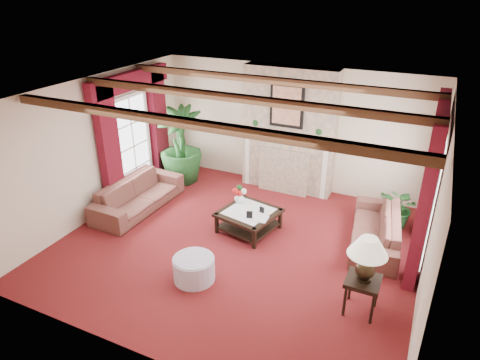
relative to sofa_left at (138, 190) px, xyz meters
The scene contains 23 objects.
floor 2.47m from the sofa_left, ahead, with size 6.00×6.00×0.00m, color #4E0F0E.
ceiling 3.34m from the sofa_left, ahead, with size 6.00×6.00×0.00m, color white.
back_wall 3.54m from the sofa_left, 45.04° to the left, with size 6.00×0.02×2.70m, color beige.
left_wall 1.16m from the sofa_left, 150.26° to the right, with size 0.02×5.50×2.70m, color beige.
right_wall 5.50m from the sofa_left, ahead, with size 0.02×5.50×2.70m, color beige.
ceiling_beams 3.30m from the sofa_left, ahead, with size 6.00×3.00×0.12m, color #382112, non-canonical shape.
fireplace 3.99m from the sofa_left, 42.56° to the left, with size 2.00×0.52×2.70m, color tan, non-canonical shape.
french_door_left 1.92m from the sofa_left, 130.26° to the left, with size 0.10×1.10×2.16m, color white, non-canonical shape.
french_door_right 5.69m from the sofa_left, ahead, with size 0.10×1.10×2.16m, color white, non-canonical shape.
curtains_left 2.28m from the sofa_left, 124.25° to the left, with size 0.20×2.40×2.55m, color #4B0A14, non-canonical shape.
curtains_right 5.72m from the sofa_left, ahead, with size 0.20×2.40×2.55m, color #4B0A14, non-canonical shape.
sofa_left is the anchor object (origin of this frame).
sofa_right 4.64m from the sofa_left, ahead, with size 0.84×2.05×0.78m, color #390F1C.
potted_palm 1.53m from the sofa_left, 86.89° to the left, with size 1.52×1.98×0.98m, color black.
small_plant 5.13m from the sofa_left, 17.07° to the left, with size 1.04×1.07×0.63m, color black.
coffee_table 2.40m from the sofa_left, ahead, with size 0.97×0.97×0.40m, color black, non-canonical shape.
side_table 4.83m from the sofa_left, 13.49° to the right, with size 0.46×0.46×0.55m, color black, non-canonical shape.
ottoman 2.68m from the sofa_left, 34.36° to the right, with size 0.65×0.65×0.38m, color #ACA2B7.
table_lamp 4.85m from the sofa_left, 13.49° to the right, with size 0.54×0.54×0.68m, color black, non-canonical shape.
flower_vase 2.12m from the sofa_left, 11.74° to the left, with size 0.22×0.23×0.20m, color silver.
book 2.63m from the sofa_left, ahead, with size 0.20×0.04×0.27m, color black.
photo_frame_a 2.50m from the sofa_left, ahead, with size 0.11×0.02×0.15m, color black, non-canonical shape.
photo_frame_b 2.63m from the sofa_left, ahead, with size 0.10×0.02×0.12m, color black, non-canonical shape.
Camera 1 is at (2.76, -5.78, 4.27)m, focal length 32.00 mm.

